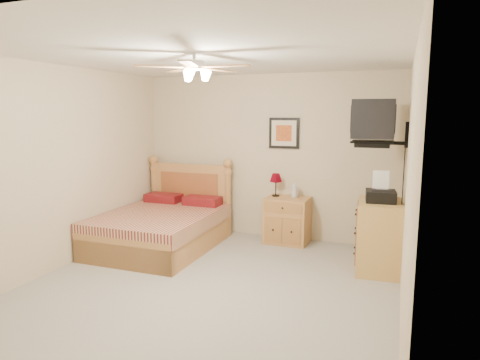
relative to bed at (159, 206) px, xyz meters
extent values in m
plane|color=gray|center=(1.25, -1.12, -0.61)|extent=(4.50, 4.50, 0.00)
cube|color=white|center=(1.25, -1.12, 1.89)|extent=(4.00, 4.50, 0.04)
cube|color=beige|center=(1.25, 1.13, 0.64)|extent=(4.00, 0.04, 2.50)
cube|color=beige|center=(1.25, -3.37, 0.64)|extent=(4.00, 0.04, 2.50)
cube|color=beige|center=(-0.75, -1.12, 0.64)|extent=(0.04, 4.50, 2.50)
cube|color=beige|center=(3.25, -1.12, 0.64)|extent=(0.04, 4.50, 2.50)
cube|color=#AD814A|center=(1.64, 0.88, -0.27)|extent=(0.65, 0.49, 0.68)
imported|color=silver|center=(1.74, 0.92, 0.20)|extent=(0.12, 0.12, 0.25)
cube|color=black|center=(1.52, 1.11, 1.01)|extent=(0.46, 0.04, 0.46)
cube|color=tan|center=(2.98, 0.17, -0.18)|extent=(0.56, 0.77, 0.87)
imported|color=#B6AC95|center=(2.90, 0.43, 0.27)|extent=(0.24, 0.28, 0.02)
imported|color=gray|center=(2.93, 0.43, 0.29)|extent=(0.20, 0.27, 0.02)
camera|label=1|loc=(3.16, -5.16, 1.32)|focal=32.00mm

